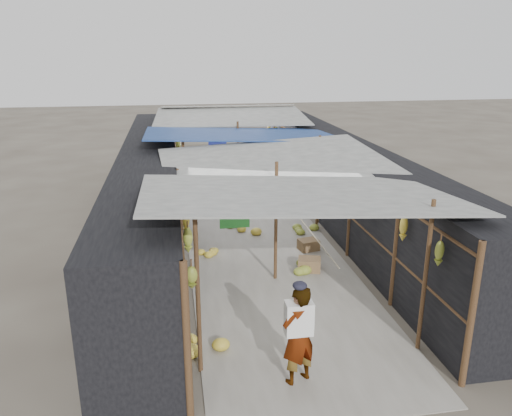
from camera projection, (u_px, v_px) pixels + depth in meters
ground at (313, 359)px, 8.03m from camera, size 80.00×80.00×0.00m
aisle_slab at (250, 225)px, 14.13m from camera, size 3.60×16.00×0.02m
stall_left at (151, 191)px, 13.36m from camera, size 1.40×15.00×2.30m
stall_right at (343, 182)px, 14.22m from camera, size 1.40×15.00×2.30m
crate_near at (309, 265)px, 11.20m from camera, size 0.59×0.52×0.30m
crate_mid at (308, 245)px, 12.35m from camera, size 0.53×0.45×0.28m
crate_back at (228, 204)px, 15.64m from camera, size 0.48×0.41×0.28m
black_basin at (268, 200)px, 16.30m from camera, size 0.53×0.53×0.16m
vendor_elderly at (298, 335)px, 7.26m from camera, size 0.68×0.59×1.58m
shopper_blue at (218, 173)px, 16.76m from camera, size 0.83×0.67×1.63m
vendor_seated at (259, 183)px, 16.90m from camera, size 0.46×0.64×0.89m
market_canopy at (249, 139)px, 13.73m from camera, size 5.62×15.20×2.77m
hanging_bananas at (247, 165)px, 13.97m from camera, size 3.95×13.76×0.75m
floor_bananas at (249, 219)px, 14.21m from camera, size 3.89×11.24×0.35m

